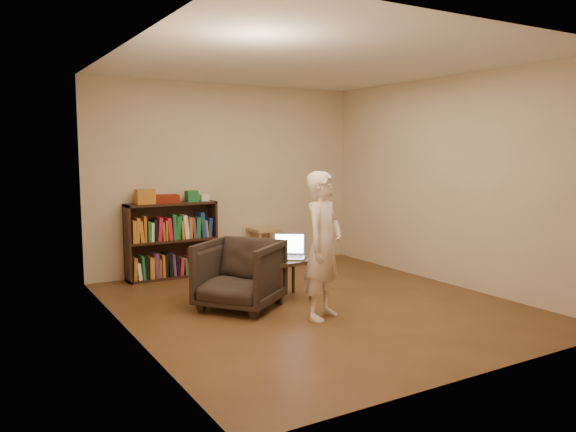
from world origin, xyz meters
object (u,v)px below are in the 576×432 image
bookshelf (172,245)px  armchair (240,275)px  stool (265,236)px  laptop (289,252)px  person (323,246)px  side_table (287,266)px

bookshelf → armchair: size_ratio=1.48×
stool → laptop: laptop is taller
stool → armchair: bearing=-125.4°
armchair → laptop: 0.73m
bookshelf → person: person is taller
bookshelf → stool: bookshelf is taller
bookshelf → laptop: (0.83, -1.65, 0.08)m
bookshelf → stool: size_ratio=2.10×
side_table → stool: bearing=70.4°
bookshelf → laptop: size_ratio=2.57×
side_table → bookshelf: bearing=114.3°
armchair → laptop: laptop is taller
armchair → bookshelf: bearing=146.8°
stool → side_table: bearing=-109.6°
bookshelf → armchair: bookshelf is taller
laptop → person: person is taller
bookshelf → armchair: 1.81m
bookshelf → person: (0.71, -2.54, 0.30)m
bookshelf → side_table: 1.89m
armchair → person: person is taller
person → armchair: bearing=98.9°
stool → laptop: (-0.53, -1.59, 0.06)m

